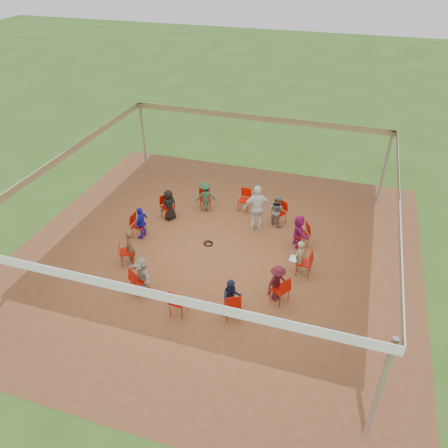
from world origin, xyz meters
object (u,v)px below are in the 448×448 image
(chair_1, at_px, (302,235))
(person_seated_6, at_px, (130,248))
(cable_coil, at_px, (208,244))
(laptop, at_px, (296,257))
(chair_5, at_px, (168,207))
(chair_7, at_px, (127,252))
(standing_person, at_px, (257,208))
(chair_10, at_px, (232,305))
(chair_9, at_px, (178,301))
(person_seated_5, at_px, (141,223))
(person_seated_7, at_px, (142,275))
(person_seated_0, at_px, (301,258))
(person_seated_3, at_px, (205,197))
(chair_8, at_px, (139,280))
(chair_0, at_px, (304,263))
(chair_11, at_px, (280,290))
(person_seated_8, at_px, (232,298))
(chair_3, at_px, (244,201))
(chair_2, at_px, (279,213))
(person_seated_2, at_px, (277,210))
(person_seated_1, at_px, (299,231))
(chair_6, at_px, (139,226))
(person_seated_9, at_px, (277,283))
(person_seated_4, at_px, (169,205))
(chair_4, at_px, (205,199))

(chair_1, relative_size, person_seated_6, 0.75)
(cable_coil, bearing_deg, laptop, -10.54)
(chair_5, relative_size, chair_7, 1.00)
(standing_person, bearing_deg, chair_10, 72.61)
(chair_7, height_order, laptop, chair_7)
(chair_9, distance_m, cable_coil, 3.37)
(laptop, bearing_deg, person_seated_5, 90.00)
(person_seated_7, xyz_separation_m, standing_person, (2.41, 4.16, 0.28))
(person_seated_0, height_order, person_seated_3, same)
(chair_8, bearing_deg, chair_0, 60.00)
(chair_0, relative_size, person_seated_6, 0.75)
(chair_0, bearing_deg, standing_person, 48.20)
(chair_11, bearing_deg, person_seated_8, 160.49)
(chair_3, height_order, standing_person, standing_person)
(chair_3, height_order, person_seated_7, person_seated_7)
(chair_1, distance_m, chair_2, 1.50)
(chair_9, xyz_separation_m, person_seated_3, (-1.11, 5.36, 0.15))
(person_seated_2, bearing_deg, person_seated_1, 165.00)
(laptop, bearing_deg, person_seated_6, 105.45)
(chair_6, distance_m, person_seated_9, 5.48)
(chair_11, relative_size, person_seated_6, 0.75)
(chair_8, relative_size, laptop, 2.57)
(chair_10, bearing_deg, person_seated_9, 19.51)
(chair_9, relative_size, chair_11, 1.00)
(chair_11, distance_m, standing_person, 3.76)
(chair_1, distance_m, person_seated_3, 4.01)
(person_seated_4, bearing_deg, chair_4, 169.51)
(person_seated_1, height_order, person_seated_7, same)
(person_seated_1, relative_size, person_seated_2, 1.00)
(chair_11, bearing_deg, person_seated_9, 90.00)
(laptop, bearing_deg, person_seated_0, -90.00)
(person_seated_7, bearing_deg, chair_9, 10.49)
(person_seated_9, bearing_deg, person_seated_7, 135.00)
(person_seated_3, bearing_deg, chair_0, 120.70)
(person_seated_3, distance_m, person_seated_5, 2.78)
(cable_coil, bearing_deg, chair_5, 150.08)
(chair_10, bearing_deg, person_seated_8, 90.00)
(chair_3, relative_size, person_seated_7, 0.75)
(chair_10, relative_size, person_seated_3, 0.75)
(chair_5, distance_m, chair_10, 5.59)
(chair_6, distance_m, person_seated_5, 0.19)
(chair_9, relative_size, person_seated_9, 0.75)
(laptop, bearing_deg, chair_0, -90.00)
(person_seated_6, xyz_separation_m, person_seated_7, (0.96, -1.07, 0.00))
(chair_6, relative_size, chair_11, 1.00)
(standing_person, bearing_deg, person_seated_8, 72.03)
(person_seated_6, bearing_deg, chair_6, 169.51)
(chair_5, height_order, chair_10, same)
(chair_8, relative_size, person_seated_7, 0.75)
(chair_7, bearing_deg, chair_6, 165.00)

